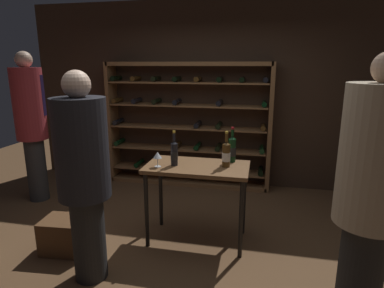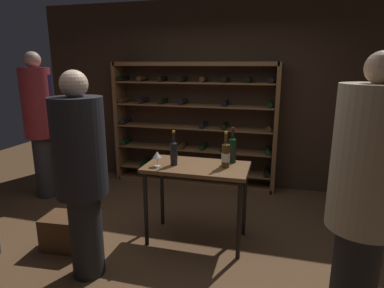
{
  "view_description": "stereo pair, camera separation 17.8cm",
  "coord_description": "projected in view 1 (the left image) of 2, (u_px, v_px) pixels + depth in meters",
  "views": [
    {
      "loc": [
        0.77,
        -3.01,
        1.89
      ],
      "look_at": [
        0.07,
        0.25,
        1.07
      ],
      "focal_mm": 30.39,
      "sensor_mm": 36.0,
      "label": 1
    },
    {
      "loc": [
        0.94,
        -2.97,
        1.89
      ],
      "look_at": [
        0.07,
        0.25,
        1.07
      ],
      "focal_mm": 30.39,
      "sensor_mm": 36.0,
      "label": 2
    }
  ],
  "objects": [
    {
      "name": "wine_bottle_red_label",
      "position": [
        174.0,
        153.0,
        3.38
      ],
      "size": [
        0.08,
        0.08,
        0.37
      ],
      "color": "black",
      "rests_on": "tasting_table"
    },
    {
      "name": "tasting_table",
      "position": [
        197.0,
        175.0,
        3.43
      ],
      "size": [
        1.08,
        0.59,
        0.86
      ],
      "color": "brown",
      "rests_on": "ground"
    },
    {
      "name": "wine_crate",
      "position": [
        67.0,
        235.0,
        3.35
      ],
      "size": [
        0.51,
        0.38,
        0.35
      ],
      "primitive_type": "cube",
      "rotation": [
        0.0,
        0.0,
        0.08
      ],
      "color": "brown",
      "rests_on": "ground"
    },
    {
      "name": "wine_bottle_gold_foil",
      "position": [
        232.0,
        149.0,
        3.5
      ],
      "size": [
        0.08,
        0.08,
        0.38
      ],
      "color": "black",
      "rests_on": "tasting_table"
    },
    {
      "name": "wine_glass_stemmed_left",
      "position": [
        158.0,
        156.0,
        3.33
      ],
      "size": [
        0.09,
        0.09,
        0.16
      ],
      "color": "silver",
      "rests_on": "tasting_table"
    },
    {
      "name": "person_host_in_suit",
      "position": [
        83.0,
        171.0,
        2.74
      ],
      "size": [
        0.44,
        0.44,
        1.85
      ],
      "rotation": [
        0.0,
        0.0,
        -3.12
      ],
      "color": "black",
      "rests_on": "ground"
    },
    {
      "name": "wine_rack",
      "position": [
        188.0,
        125.0,
        5.07
      ],
      "size": [
        2.57,
        0.32,
        1.93
      ],
      "color": "brown",
      "rests_on": "ground"
    },
    {
      "name": "wine_bottle_amber_reserve",
      "position": [
        226.0,
        154.0,
        3.33
      ],
      "size": [
        0.09,
        0.09,
        0.37
      ],
      "color": "#4C3314",
      "rests_on": "tasting_table"
    },
    {
      "name": "ground_plane",
      "position": [
        180.0,
        246.0,
        3.47
      ],
      "size": [
        10.15,
        10.15,
        0.0
      ],
      "primitive_type": "plane",
      "color": "brown"
    },
    {
      "name": "person_guest_khaki",
      "position": [
        372.0,
        190.0,
        2.13
      ],
      "size": [
        0.45,
        0.45,
        1.97
      ],
      "rotation": [
        0.0,
        0.0,
        0.73
      ],
      "color": "black",
      "rests_on": "ground"
    },
    {
      "name": "person_bystander_dark_jacket",
      "position": [
        31.0,
        120.0,
        4.42
      ],
      "size": [
        0.42,
        0.41,
        2.06
      ],
      "rotation": [
        0.0,
        0.0,
        -1.75
      ],
      "color": "#313131",
      "rests_on": "ground"
    },
    {
      "name": "back_wall",
      "position": [
        212.0,
        95.0,
        5.1
      ],
      "size": [
        5.9,
        0.1,
        2.84
      ],
      "primitive_type": "cube",
      "color": "#3D2B1E",
      "rests_on": "ground"
    }
  ]
}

